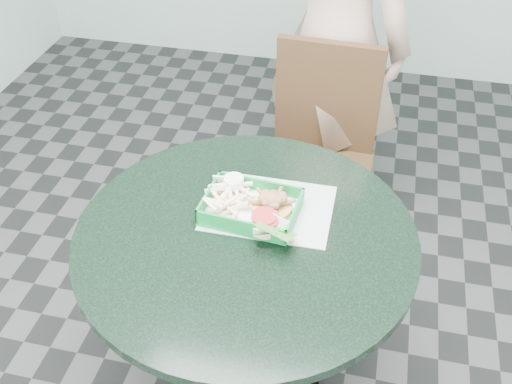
% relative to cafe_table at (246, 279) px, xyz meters
% --- Properties ---
extents(cafe_table, '(0.95, 0.95, 0.75)m').
position_rel_cafe_table_xyz_m(cafe_table, '(0.00, 0.00, 0.00)').
color(cafe_table, black).
rests_on(cafe_table, floor).
extents(dining_chair, '(0.41, 0.41, 0.93)m').
position_rel_cafe_table_xyz_m(dining_chair, '(0.11, 0.80, -0.05)').
color(dining_chair, '#36251A').
rests_on(dining_chair, floor).
extents(diner_person, '(0.86, 0.72, 2.01)m').
position_rel_cafe_table_xyz_m(diner_person, '(0.10, 1.07, 0.43)').
color(diner_person, tan).
rests_on(diner_person, floor).
extents(placemat, '(0.37, 0.28, 0.00)m').
position_rel_cafe_table_xyz_m(placemat, '(0.04, 0.12, 0.17)').
color(placemat, '#A8BDB7').
rests_on(placemat, cafe_table).
extents(food_basket, '(0.26, 0.19, 0.05)m').
position_rel_cafe_table_xyz_m(food_basket, '(-0.00, 0.08, 0.19)').
color(food_basket, '#0F8434').
rests_on(food_basket, placemat).
extents(crab_sandwich, '(0.11, 0.11, 0.07)m').
position_rel_cafe_table_xyz_m(crab_sandwich, '(0.05, 0.09, 0.22)').
color(crab_sandwich, '#C18F45').
rests_on(crab_sandwich, food_basket).
extents(fries_pile, '(0.14, 0.15, 0.05)m').
position_rel_cafe_table_xyz_m(fries_pile, '(-0.07, 0.09, 0.21)').
color(fries_pile, '#FFE4B5').
rests_on(fries_pile, food_basket).
extents(sauce_ramekin, '(0.06, 0.06, 0.03)m').
position_rel_cafe_table_xyz_m(sauce_ramekin, '(-0.08, 0.15, 0.22)').
color(sauce_ramekin, white).
rests_on(sauce_ramekin, food_basket).
extents(garnish_cup, '(0.12, 0.12, 0.05)m').
position_rel_cafe_table_xyz_m(garnish_cup, '(0.07, 0.01, 0.21)').
color(garnish_cup, silver).
rests_on(garnish_cup, food_basket).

